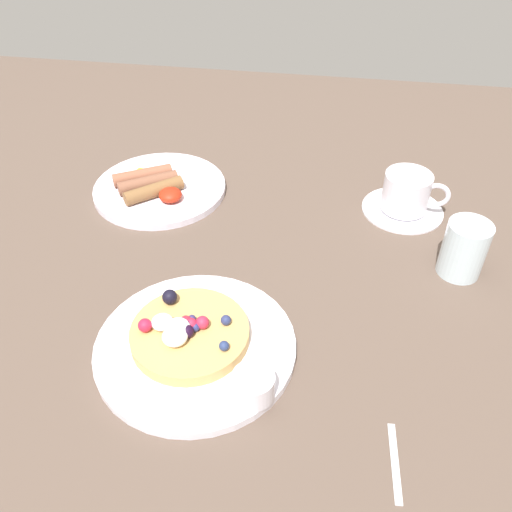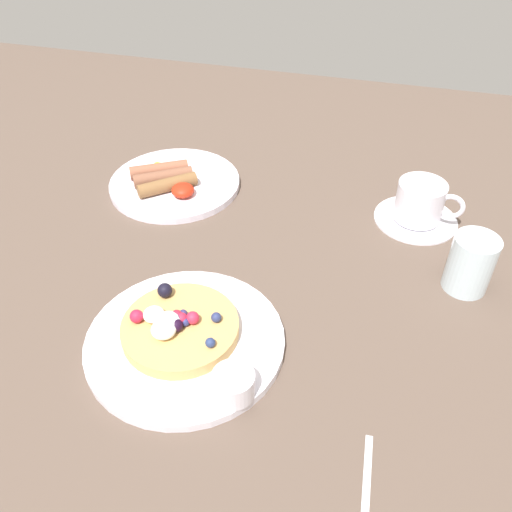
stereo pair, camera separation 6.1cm
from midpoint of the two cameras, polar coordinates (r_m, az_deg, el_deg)
ground_plane at (r=80.66cm, az=-1.60°, el=-2.59°), size 186.91×155.45×3.00cm
pancake_plate at (r=69.83cm, az=-5.20°, el=-9.07°), size 25.58×25.58×1.20cm
pancake_with_berries at (r=69.06cm, az=-5.77°, el=-7.58°), size 15.09×15.09×3.72cm
syrup_ramekin at (r=62.57cm, az=0.48°, el=-13.60°), size 4.96×4.96×3.26cm
breakfast_plate at (r=98.47cm, az=-6.84°, el=7.63°), size 23.40×23.40×1.22cm
fried_breakfast at (r=97.05cm, az=-7.85°, el=8.19°), size 13.66×12.75×2.60cm
coffee_saucer at (r=94.23cm, az=18.43°, el=3.76°), size 13.68×13.68×0.70cm
coffee_cup at (r=92.21cm, az=19.01°, el=5.55°), size 10.95×7.79×6.40cm
water_glass at (r=81.54cm, az=23.91°, el=-0.81°), size 6.30×6.30×8.57cm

